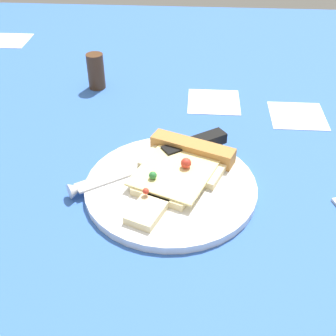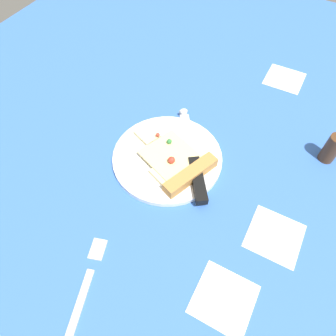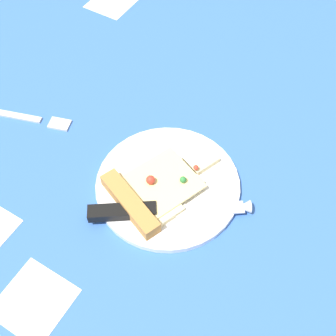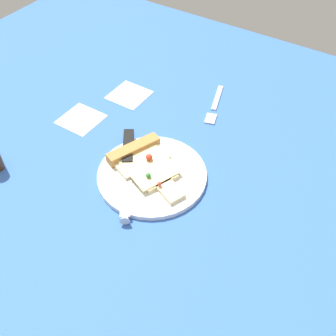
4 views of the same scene
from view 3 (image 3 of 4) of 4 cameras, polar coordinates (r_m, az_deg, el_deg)
name	(u,v)px [view 3 (image 3 of 4)]	position (r cm, az deg, el deg)	size (l,w,h in cm)	color
ground_plane	(195,241)	(64.29, 3.69, -9.70)	(148.62, 148.62, 3.00)	#3360B7
plate	(168,185)	(66.48, -0.02, -2.28)	(22.37, 22.37, 1.06)	silver
pizza_slice	(154,189)	(64.56, -1.89, -2.84)	(14.44, 19.05, 2.70)	beige
knife	(154,211)	(62.90, -1.94, -5.71)	(20.93, 15.38, 2.45)	silver
fork	(33,118)	(78.53, -17.60, 6.35)	(15.13, 6.34, 0.80)	silver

